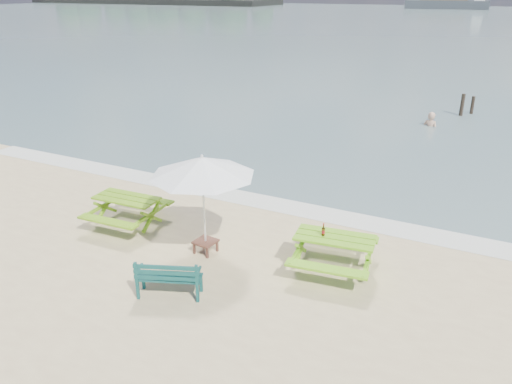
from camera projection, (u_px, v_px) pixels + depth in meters
The scene contains 10 objects.
sea at pixel (486, 23), 79.91m from camera, with size 300.00×300.00×0.00m, color slate.
foam_strip at pixel (274, 204), 13.66m from camera, with size 22.00×0.90×0.01m, color silver.
picnic_table_left at pixel (128, 212), 12.33m from camera, with size 1.68×1.85×0.76m.
picnic_table_right at pixel (334, 254), 10.38m from camera, with size 1.84×2.00×0.78m.
park_bench at pixel (170, 284), 9.57m from camera, with size 1.30×0.84×0.76m.
side_table at pixel (206, 246), 11.14m from camera, with size 0.50×0.50×0.30m.
patio_umbrella at pixel (202, 166), 10.42m from camera, with size 2.51×2.51×2.25m.
beer_bottle at pixel (323, 231), 10.25m from camera, with size 0.07×0.07×0.27m.
swimmer at pixel (429, 133), 21.48m from camera, with size 0.76×0.60×1.83m.
mooring_pilings at pixel (466, 107), 23.02m from camera, with size 0.56×0.76×1.21m.
Camera 1 is at (5.21, -6.77, 5.53)m, focal length 35.00 mm.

